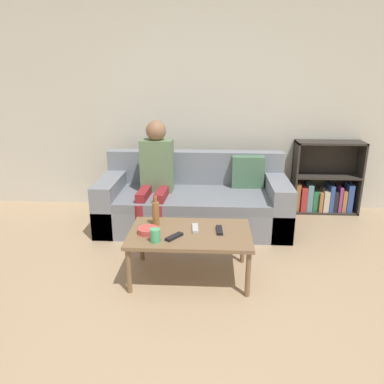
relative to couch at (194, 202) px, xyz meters
The scene contains 12 objects.
ground_plane 1.99m from the couch, 87.70° to the right, with size 22.00×22.00×0.00m, color tan.
wall_back 1.24m from the couch, 83.41° to the left, with size 12.00×0.06×2.60m.
couch is the anchor object (origin of this frame).
bookshelf 1.65m from the couch, 18.56° to the left, with size 0.79×0.28×0.88m.
coffee_table 1.14m from the couch, 89.04° to the right, with size 1.00×0.62×0.41m.
person_adult 0.59m from the couch, 169.16° to the right, with size 0.35×0.65×1.18m.
cup_near 1.36m from the couch, 100.16° to the right, with size 0.08×0.08×0.11m.
tv_remote_0 1.27m from the couch, 94.53° to the right, with size 0.14×0.17×0.02m.
tv_remote_1 1.15m from the couch, 76.72° to the right, with size 0.06×0.17×0.02m.
tv_remote_2 1.09m from the couch, 86.82° to the right, with size 0.06×0.17×0.02m.
snack_bowl 1.23m from the couch, 105.34° to the right, with size 0.17×0.17×0.05m.
bottle 1.07m from the couch, 105.65° to the right, with size 0.06×0.06×0.26m.
Camera 1 is at (0.12, -1.99, 1.68)m, focal length 35.00 mm.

